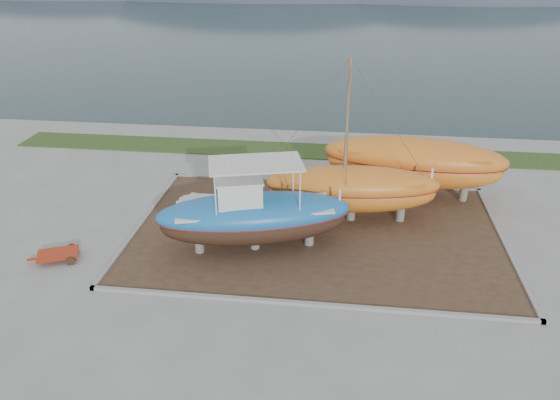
% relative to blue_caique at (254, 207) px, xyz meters
% --- Properties ---
extents(ground, '(140.00, 140.00, 0.00)m').
position_rel_blue_caique_xyz_m(ground, '(2.84, -2.05, -2.24)').
color(ground, gray).
rests_on(ground, ground).
extents(dirt_patch, '(18.00, 12.00, 0.06)m').
position_rel_blue_caique_xyz_m(dirt_patch, '(2.84, 1.95, -2.21)').
color(dirt_patch, '#422D1E').
rests_on(dirt_patch, ground).
extents(curb_frame, '(18.60, 12.60, 0.15)m').
position_rel_blue_caique_xyz_m(curb_frame, '(2.84, 1.95, -2.17)').
color(curb_frame, gray).
rests_on(curb_frame, ground).
extents(grass_strip, '(44.00, 3.00, 0.08)m').
position_rel_blue_caique_xyz_m(grass_strip, '(2.84, 13.45, -2.20)').
color(grass_strip, '#284219').
rests_on(grass_strip, ground).
extents(sea, '(260.00, 100.00, 0.04)m').
position_rel_blue_caique_xyz_m(sea, '(2.84, 67.95, -2.24)').
color(sea, '#1A3035').
rests_on(sea, ground).
extents(blue_caique, '(9.50, 5.05, 4.37)m').
position_rel_blue_caique_xyz_m(blue_caique, '(0.00, 0.00, 0.00)').
color(blue_caique, '#1C6BB3').
rests_on(blue_caique, dirt_patch).
extents(white_dinghy, '(4.49, 2.37, 1.28)m').
position_rel_blue_caique_xyz_m(white_dinghy, '(-2.44, 2.54, -1.54)').
color(white_dinghy, silver).
rests_on(white_dinghy, dirt_patch).
extents(orange_sailboat, '(9.07, 3.31, 8.40)m').
position_rel_blue_caique_xyz_m(orange_sailboat, '(4.51, 3.52, 2.02)').
color(orange_sailboat, orange).
rests_on(orange_sailboat, dirt_patch).
extents(orange_bare_hull, '(10.39, 4.21, 3.31)m').
position_rel_blue_caique_xyz_m(orange_bare_hull, '(7.88, 6.98, -0.53)').
color(orange_bare_hull, orange).
rests_on(orange_bare_hull, dirt_patch).
extents(red_trailer, '(2.98, 2.30, 0.38)m').
position_rel_blue_caique_xyz_m(red_trailer, '(-8.83, -2.09, -2.05)').
color(red_trailer, '#AA2D13').
rests_on(red_trailer, ground).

